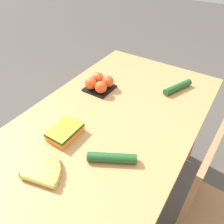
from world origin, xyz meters
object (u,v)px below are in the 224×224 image
banana_bunch (40,172)px  tomato_pack (99,83)px  carrot_bag (65,131)px  cucumber_near (178,87)px  chair (212,221)px  cucumber_far (112,158)px

banana_bunch → tomato_pack: tomato_pack is taller
banana_bunch → carrot_bag: bearing=-163.5°
banana_bunch → cucumber_near: 0.90m
chair → banana_bunch: (0.34, -0.65, 0.27)m
tomato_pack → carrot_bag: tomato_pack is taller
carrot_bag → cucumber_near: size_ratio=0.76×
tomato_pack → cucumber_far: (0.41, 0.36, -0.02)m
carrot_bag → cucumber_near: 0.72m
chair → carrot_bag: (0.12, -0.72, 0.28)m
chair → carrot_bag: size_ratio=6.33×
cucumber_far → chair: bearing=105.8°
cucumber_near → cucumber_far: (0.66, -0.05, 0.00)m
tomato_pack → chair: bearing=70.6°
chair → carrot_bag: 0.78m
cucumber_near → chair: bearing=37.6°
chair → cucumber_far: chair is taller
chair → cucumber_far: bearing=108.7°
tomato_pack → cucumber_near: tomato_pack is taller
cucumber_near → carrot_bag: bearing=-25.6°
banana_bunch → cucumber_near: (-0.87, 0.25, 0.00)m
chair → carrot_bag: bearing=102.6°
tomato_pack → cucumber_near: 0.47m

